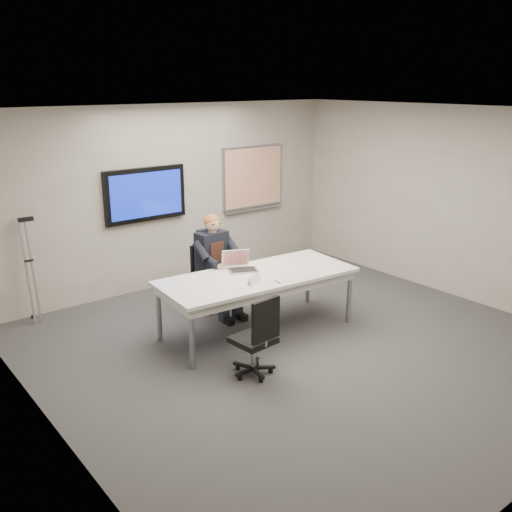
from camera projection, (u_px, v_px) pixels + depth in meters
floor at (302, 346)px, 7.00m from camera, size 6.00×6.00×0.02m
ceiling at (309, 111)px, 6.17m from camera, size 6.00×6.00×0.02m
wall_back at (173, 196)px, 8.84m from camera, size 6.00×0.02×2.80m
wall_left at (45, 293)px, 4.81m from camera, size 0.02×6.00×2.80m
wall_right at (455, 203)px, 8.36m from camera, size 0.02×6.00×2.80m
conference_table at (258, 281)px, 7.22m from camera, size 2.59×1.25×0.78m
tv_display at (146, 194)px, 8.47m from camera, size 1.30×0.09×0.80m
whiteboard at (253, 178)px, 9.69m from camera, size 1.25×0.08×1.10m
office_chair_far at (210, 289)px, 8.07m from camera, size 0.54×0.54×0.94m
office_chair_near at (256, 351)px, 6.23m from camera, size 0.49×0.49×0.94m
seated_person at (220, 276)px, 7.81m from camera, size 0.45×0.76×1.39m
crutch at (29, 268)px, 7.52m from camera, size 0.21×0.53×1.53m
laptop at (240, 265)px, 7.36m from camera, size 0.43×0.47×0.26m
name_tent at (254, 279)px, 6.88m from camera, size 0.25×0.16×0.10m
pen at (278, 282)px, 6.92m from camera, size 0.04×0.13×0.01m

